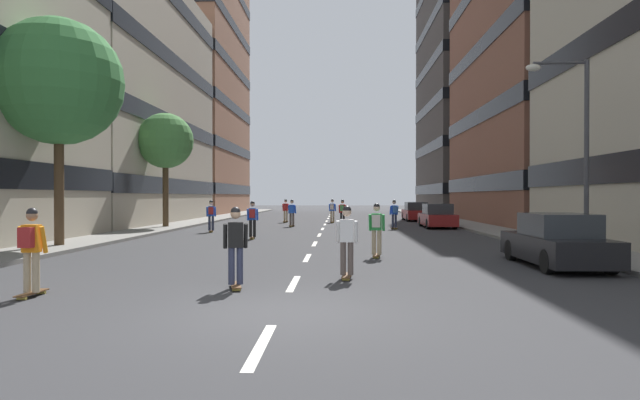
% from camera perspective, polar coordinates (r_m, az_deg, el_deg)
% --- Properties ---
extents(ground_plane, '(155.27, 155.27, 0.00)m').
position_cam_1_polar(ground_plane, '(34.95, 0.44, -2.87)').
color(ground_plane, '#333335').
extents(sidewalk_left, '(2.54, 71.17, 0.14)m').
position_cam_1_polar(sidewalk_left, '(39.65, -13.58, -2.38)').
color(sidewalk_left, gray).
rests_on(sidewalk_left, ground_plane).
extents(sidewalk_right, '(2.54, 71.17, 0.14)m').
position_cam_1_polar(sidewalk_right, '(39.13, 14.94, -2.42)').
color(sidewalk_right, gray).
rests_on(sidewalk_right, ground_plane).
extents(lane_markings, '(0.16, 62.20, 0.01)m').
position_cam_1_polar(lane_markings, '(37.07, 0.54, -2.67)').
color(lane_markings, silver).
rests_on(lane_markings, ground_plane).
extents(building_left_mid, '(15.19, 21.85, 18.16)m').
position_cam_1_polar(building_left_mid, '(43.51, -24.97, 9.86)').
color(building_left_mid, '#B2A893').
rests_on(building_left_mid, ground_plane).
extents(building_left_far, '(15.19, 19.52, 32.37)m').
position_cam_1_polar(building_left_far, '(64.50, -15.97, 13.19)').
color(building_left_far, '#9E6B51').
rests_on(building_left_far, ground_plane).
extents(building_right_far, '(15.19, 18.15, 36.69)m').
position_cam_1_polar(building_right_far, '(64.40, 18.48, 15.19)').
color(building_right_far, '#4C4744').
rests_on(building_right_far, ground_plane).
extents(parked_car_near, '(1.82, 4.40, 1.52)m').
position_cam_1_polar(parked_car_near, '(43.30, 10.36, -1.31)').
color(parked_car_near, maroon).
rests_on(parked_car_near, ground_plane).
extents(parked_car_mid, '(1.82, 4.40, 1.52)m').
position_cam_1_polar(parked_car_mid, '(16.40, 24.32, -4.20)').
color(parked_car_mid, black).
rests_on(parked_car_mid, ground_plane).
extents(parked_car_far, '(1.82, 4.40, 1.52)m').
position_cam_1_polar(parked_car_far, '(34.04, 12.61, -1.79)').
color(parked_car_far, maroon).
rests_on(parked_car_far, ground_plane).
extents(street_tree_near, '(3.40, 3.40, 6.99)m').
position_cam_1_polar(street_tree_near, '(33.88, -16.44, 6.13)').
color(street_tree_near, '#4C3823').
rests_on(street_tree_near, sidewalk_left).
extents(street_tree_mid, '(4.82, 4.82, 8.65)m').
position_cam_1_polar(street_tree_mid, '(22.85, -26.52, 11.36)').
color(street_tree_mid, '#4C3823').
rests_on(street_tree_mid, sidewalk_left).
extents(streetlamp_right, '(2.13, 0.30, 6.50)m').
position_cam_1_polar(streetlamp_right, '(19.95, 26.02, 6.50)').
color(streetlamp_right, '#3F3F44').
rests_on(streetlamp_right, sidewalk_right).
extents(skater_0, '(0.56, 0.92, 1.78)m').
position_cam_1_polar(skater_0, '(17.27, 6.17, -2.88)').
color(skater_0, brown).
rests_on(skater_0, ground_plane).
extents(skater_1, '(0.55, 0.91, 1.78)m').
position_cam_1_polar(skater_1, '(12.80, 2.94, -4.17)').
color(skater_1, brown).
rests_on(skater_1, ground_plane).
extents(skater_2, '(0.55, 0.91, 1.78)m').
position_cam_1_polar(skater_2, '(24.73, -7.35, -1.88)').
color(skater_2, brown).
rests_on(skater_2, ground_plane).
extents(skater_3, '(0.56, 0.92, 1.78)m').
position_cam_1_polar(skater_3, '(39.97, -3.76, -1.00)').
color(skater_3, brown).
rests_on(skater_3, ground_plane).
extents(skater_4, '(0.56, 0.92, 1.78)m').
position_cam_1_polar(skater_4, '(34.42, -3.07, -1.28)').
color(skater_4, brown).
rests_on(skater_4, ground_plane).
extents(skater_5, '(0.53, 0.90, 1.78)m').
position_cam_1_polar(skater_5, '(11.94, -28.89, -4.41)').
color(skater_5, brown).
rests_on(skater_5, ground_plane).
extents(skater_6, '(0.57, 0.92, 1.78)m').
position_cam_1_polar(skater_6, '(11.58, -9.15, -4.66)').
color(skater_6, brown).
rests_on(skater_6, ground_plane).
extents(skater_7, '(0.56, 0.92, 1.78)m').
position_cam_1_polar(skater_7, '(39.56, 1.34, -1.01)').
color(skater_7, brown).
rests_on(skater_7, ground_plane).
extents(skater_8, '(0.56, 0.92, 1.78)m').
position_cam_1_polar(skater_8, '(35.46, 2.45, -1.18)').
color(skater_8, brown).
rests_on(skater_8, ground_plane).
extents(skater_9, '(0.56, 0.92, 1.78)m').
position_cam_1_polar(skater_9, '(29.70, -11.75, -1.50)').
color(skater_9, brown).
rests_on(skater_9, ground_plane).
extents(skater_10, '(0.57, 0.92, 1.78)m').
position_cam_1_polar(skater_10, '(32.20, 8.08, -1.34)').
color(skater_10, brown).
rests_on(skater_10, ground_plane).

